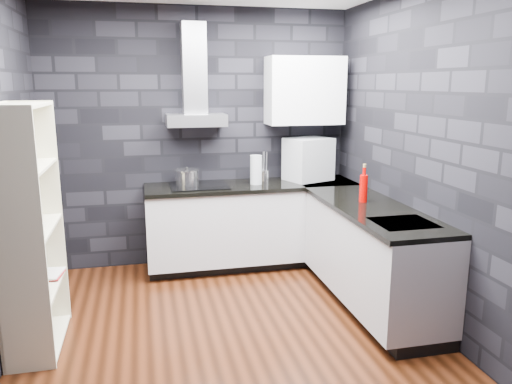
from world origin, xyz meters
name	(u,v)px	position (x,y,z in m)	size (l,w,h in m)	color
ground	(226,325)	(0.00, 0.00, 0.00)	(3.20, 3.20, 0.00)	#421C0C
wall_back	(199,139)	(0.00, 1.62, 1.35)	(3.20, 0.05, 2.70)	black
wall_front	(284,216)	(0.00, -1.62, 1.35)	(3.20, 0.05, 2.70)	black
wall_right	(418,155)	(1.62, 0.00, 1.35)	(0.05, 3.20, 2.70)	black
toekick_back	(251,259)	(0.50, 1.34, 0.05)	(2.18, 0.50, 0.10)	black
toekick_right	(373,299)	(1.34, 0.10, 0.05)	(0.50, 1.78, 0.10)	black
counter_back_cab	(252,222)	(0.50, 1.30, 0.48)	(2.20, 0.60, 0.76)	silver
counter_right_cab	(371,254)	(1.30, 0.10, 0.48)	(0.60, 1.80, 0.76)	silver
counter_back_top	(252,186)	(0.50, 1.29, 0.88)	(2.20, 0.62, 0.04)	black
counter_right_top	(373,209)	(1.29, 0.10, 0.88)	(0.62, 1.80, 0.04)	black
counter_corner_top	(324,182)	(1.30, 1.30, 0.88)	(0.62, 0.62, 0.04)	black
hood_body	(196,120)	(-0.05, 1.43, 1.56)	(0.60, 0.34, 0.12)	silver
hood_chimney	(194,69)	(-0.05, 1.50, 2.07)	(0.24, 0.20, 0.90)	silver
upper_cabinet	(305,91)	(1.10, 1.43, 1.85)	(0.80, 0.35, 0.70)	white
cooktop	(199,185)	(-0.05, 1.30, 0.91)	(0.58, 0.50, 0.01)	black
sink_rim	(403,223)	(1.30, -0.40, 0.89)	(0.44, 0.40, 0.01)	silver
pot	(187,178)	(-0.17, 1.34, 0.98)	(0.24, 0.24, 0.14)	#B7B7BB
glass_vase	(256,170)	(0.54, 1.28, 1.05)	(0.12, 0.12, 0.30)	silver
storage_jar	(257,178)	(0.56, 1.31, 0.96)	(0.10, 0.10, 0.12)	tan
utensil_crock	(264,176)	(0.66, 1.40, 0.96)	(0.09, 0.09, 0.12)	#B7B7BB
appliance_garage	(308,159)	(1.14, 1.38, 1.12)	(0.46, 0.35, 0.46)	#B2B5BB
red_bottle	(363,189)	(1.29, 0.29, 1.02)	(0.07, 0.07, 0.24)	#B80200
bookshelf	(30,229)	(-1.42, 0.04, 0.90)	(0.34, 0.80, 1.80)	beige
fruit_bowl	(25,229)	(-1.42, -0.09, 0.94)	(0.23, 0.23, 0.06)	white
book_red	(39,264)	(-1.42, 0.22, 0.57)	(0.17, 0.02, 0.23)	maroon
book_second	(36,260)	(-1.44, 0.24, 0.59)	(0.18, 0.02, 0.25)	#B2B2B2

